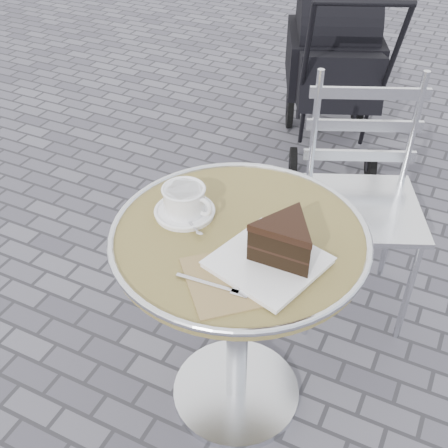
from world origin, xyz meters
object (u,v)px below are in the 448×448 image
at_px(cafe_table, 239,277).
at_px(cappuccino_set, 185,203).
at_px(baby_stroller, 334,72).
at_px(cake_plate_set, 280,246).
at_px(bistro_chair, 362,171).

distance_m(cafe_table, cappuccino_set, 0.27).
xyz_separation_m(cafe_table, baby_stroller, (-0.26, 1.80, -0.11)).
xyz_separation_m(cake_plate_set, bistro_chair, (0.03, 0.76, -0.21)).
bearing_deg(bistro_chair, cafe_table, -127.75).
bearing_deg(cake_plate_set, cafe_table, 170.62).
bearing_deg(cafe_table, cake_plate_set, -25.76).
relative_size(cappuccino_set, cake_plate_set, 0.45).
bearing_deg(bistro_chair, cappuccino_set, -140.88).
height_order(cafe_table, cappuccino_set, cappuccino_set).
relative_size(cappuccino_set, baby_stroller, 0.17).
bearing_deg(cake_plate_set, baby_stroller, 118.52).
xyz_separation_m(bistro_chair, baby_stroller, (-0.44, 1.10, -0.12)).
bearing_deg(cafe_table, cappuccino_set, 175.71).
distance_m(cappuccino_set, baby_stroller, 1.81).
bearing_deg(baby_stroller, cake_plate_set, -100.62).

